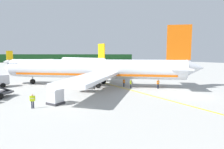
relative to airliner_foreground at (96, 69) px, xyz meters
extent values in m
cube|color=#A8A8A3|center=(8.24, 32.20, -3.49)|extent=(240.00, 320.00, 0.20)
cube|color=#1E5123|center=(8.24, 138.82, -0.12)|extent=(216.00, 6.00, 6.53)
cylinder|color=silver|center=(-0.43, 0.37, 0.11)|extent=(29.71, 26.43, 3.80)
cone|color=silver|center=(-14.95, 12.94, 0.11)|extent=(4.18, 4.30, 3.61)
cone|color=silver|center=(14.39, -12.45, 0.51)|extent=(4.53, 4.54, 3.23)
cube|color=#192333|center=(-13.28, 11.50, 0.96)|extent=(3.93, 4.01, 0.60)
cube|color=silver|center=(-4.90, -7.85, -0.56)|extent=(14.96, 14.44, 0.50)
cylinder|color=slate|center=(-4.47, -4.60, -1.76)|extent=(3.86, 3.76, 2.20)
cube|color=silver|center=(7.06, 5.97, -0.56)|extent=(13.09, 15.87, 0.50)
cylinder|color=slate|center=(3.91, 5.08, -1.76)|extent=(3.86, 3.76, 2.20)
cube|color=#D8590C|center=(12.05, -10.43, 5.26)|extent=(3.56, 3.15, 6.50)
cube|color=silver|center=(12.05, -10.43, 0.51)|extent=(9.23, 9.96, 0.24)
cube|color=#D8590C|center=(-0.43, 0.37, -0.94)|extent=(26.86, 23.93, 0.36)
cylinder|color=black|center=(-10.77, 9.32, -2.84)|extent=(1.06, 0.98, 1.10)
cylinder|color=gray|center=(-10.77, 9.32, -2.04)|extent=(0.20, 0.20, 0.50)
cylinder|color=black|center=(-1.00, -2.58, -2.84)|extent=(1.06, 0.98, 1.10)
cylinder|color=gray|center=(-1.00, -2.58, -2.04)|extent=(0.20, 0.20, 0.50)
cylinder|color=black|center=(2.41, 1.36, -2.84)|extent=(1.06, 0.98, 1.10)
cylinder|color=gray|center=(2.41, 1.36, -2.04)|extent=(0.20, 0.20, 0.50)
cylinder|color=white|center=(17.03, 48.92, -0.20)|extent=(9.89, 32.80, 3.46)
cone|color=white|center=(13.57, 66.05, -0.20)|extent=(3.65, 2.79, 3.29)
cone|color=white|center=(20.57, 31.43, 0.16)|extent=(3.46, 3.44, 2.94)
cube|color=#192333|center=(13.96, 64.08, 0.57)|extent=(3.32, 2.72, 0.55)
cube|color=white|center=(9.24, 45.48, -0.81)|extent=(14.91, 5.73, 0.46)
cylinder|color=slate|center=(11.36, 47.58, -1.90)|extent=(2.54, 3.25, 2.00)
cube|color=white|center=(25.55, 48.78, -0.81)|extent=(15.20, 8.53, 0.46)
cylinder|color=slate|center=(22.78, 49.89, -1.90)|extent=(2.54, 3.25, 2.00)
cube|color=#F2B20C|center=(20.01, 34.20, 4.48)|extent=(1.12, 3.99, 5.92)
cube|color=white|center=(20.01, 34.20, 0.16)|extent=(9.86, 4.73, 0.22)
cube|color=#F2B20C|center=(17.03, 48.92, -1.16)|extent=(9.07, 29.56, 0.33)
cylinder|color=black|center=(14.56, 61.12, -2.89)|extent=(0.51, 1.04, 1.00)
cylinder|color=gray|center=(14.56, 61.12, -2.16)|extent=(0.18, 0.18, 0.46)
cylinder|color=black|center=(14.98, 47.11, -2.89)|extent=(0.51, 1.04, 1.00)
cylinder|color=gray|center=(14.98, 47.11, -2.16)|extent=(0.18, 0.18, 0.46)
cylinder|color=black|center=(19.62, 48.05, -2.89)|extent=(0.51, 1.04, 1.00)
cylinder|color=gray|center=(19.62, 48.05, -2.16)|extent=(0.18, 0.18, 0.46)
cylinder|color=white|center=(-0.72, 74.88, -0.97)|extent=(24.58, 9.59, 2.62)
cone|color=white|center=(11.99, 78.65, -0.97)|extent=(2.30, 2.86, 2.49)
cone|color=white|center=(-13.70, 71.03, -0.70)|extent=(2.75, 2.77, 2.23)
cube|color=#192333|center=(10.53, 78.22, -0.38)|extent=(2.22, 2.61, 0.41)
cube|color=white|center=(-3.84, 80.54, -1.43)|extent=(5.28, 11.47, 0.35)
cylinder|color=slate|center=(-2.11, 79.08, -2.26)|extent=(2.55, 2.09, 1.52)
cube|color=white|center=(-0.25, 68.43, -1.43)|extent=(7.30, 11.48, 0.35)
cylinder|color=slate|center=(0.40, 70.60, -2.26)|extent=(2.55, 2.09, 1.52)
cube|color=#F2B20C|center=(-11.65, 71.63, 2.58)|extent=(2.98, 1.10, 4.49)
cube|color=white|center=(-11.65, 71.63, -0.70)|extent=(4.16, 7.52, 0.17)
cube|color=#F2B20C|center=(-0.72, 74.88, -1.69)|extent=(22.16, 8.76, 0.25)
cylinder|color=black|center=(8.34, 77.57, -3.01)|extent=(0.80, 0.45, 0.76)
cylinder|color=gray|center=(8.34, 77.57, -2.46)|extent=(0.14, 0.14, 0.35)
cylinder|color=black|center=(-2.23, 76.31, -3.01)|extent=(0.80, 0.45, 0.76)
cylinder|color=gray|center=(-2.23, 76.31, -2.46)|extent=(0.14, 0.14, 0.35)
cylinder|color=black|center=(-1.20, 72.86, -3.01)|extent=(0.80, 0.45, 0.76)
cylinder|color=gray|center=(-1.20, 72.86, -2.46)|extent=(0.14, 0.14, 0.35)
cylinder|color=silver|center=(31.26, 159.06, -1.47)|extent=(19.90, 3.40, 2.09)
cone|color=silver|center=(20.73, 159.76, -1.47)|extent=(1.45, 2.07, 1.99)
cone|color=silver|center=(42.02, 158.35, -1.25)|extent=(1.87, 1.89, 1.78)
cube|color=#192333|center=(21.93, 159.68, -1.00)|extent=(1.44, 1.86, 0.33)
cube|color=silver|center=(32.03, 153.97, -1.83)|extent=(4.10, 9.12, 0.27)
cylinder|color=slate|center=(31.14, 155.54, -2.49)|extent=(1.84, 1.32, 1.21)
cube|color=silver|center=(32.69, 164.00, -1.83)|extent=(2.97, 8.89, 0.27)
cylinder|color=slate|center=(31.61, 162.57, -2.49)|extent=(1.84, 1.32, 1.21)
cube|color=#19723F|center=(40.32, 158.46, 1.37)|extent=(2.43, 0.36, 3.57)
cube|color=silver|center=(40.32, 158.46, -1.25)|extent=(2.14, 5.82, 0.13)
cube|color=#19723F|center=(31.26, 159.06, -2.04)|extent=(17.91, 3.16, 0.20)
cylinder|color=black|center=(23.76, 159.56, -3.09)|extent=(0.62, 0.23, 0.61)
cylinder|color=gray|center=(23.76, 159.56, -2.65)|extent=(0.11, 0.11, 0.28)
cylinder|color=black|center=(31.99, 157.58, -3.09)|extent=(0.62, 0.23, 0.61)
cylinder|color=gray|center=(31.99, 157.58, -2.65)|extent=(0.11, 0.11, 0.28)
cylinder|color=black|center=(32.18, 160.43, -3.09)|extent=(0.62, 0.23, 0.61)
cylinder|color=gray|center=(32.18, 160.43, -2.65)|extent=(0.11, 0.11, 0.28)
cylinder|color=black|center=(-16.97, -3.00, -2.94)|extent=(0.87, 0.80, 0.90)
cube|color=silver|center=(-16.31, 9.02, -1.89)|extent=(2.24, 2.54, 1.80)
cube|color=#192333|center=(-15.49, 9.20, -1.53)|extent=(0.48, 1.82, 0.94)
cylinder|color=black|center=(-16.85, 10.02, -2.94)|extent=(0.94, 0.47, 0.90)
cylinder|color=black|center=(-16.37, 7.88, -2.94)|extent=(0.94, 0.47, 0.90)
cube|color=#333338|center=(-10.92, -9.61, -3.24)|extent=(2.35, 2.35, 0.30)
cube|color=silver|center=(-10.92, -9.61, -2.25)|extent=(2.08, 2.08, 1.67)
cube|color=silver|center=(-11.40, -9.86, -1.57)|extent=(1.27, 1.68, 0.56)
cylinder|color=#191E33|center=(4.03, -4.11, -2.99)|extent=(0.14, 0.14, 0.80)
cylinder|color=#191E33|center=(4.01, -3.93, -2.99)|extent=(0.14, 0.14, 0.80)
cube|color=orange|center=(4.02, -4.02, -2.29)|extent=(0.26, 0.46, 0.60)
cube|color=silver|center=(4.02, -4.02, -2.26)|extent=(0.27, 0.47, 0.06)
sphere|color=tan|center=(4.02, -4.02, -1.88)|extent=(0.22, 0.22, 0.22)
cylinder|color=orange|center=(4.04, -4.29, -2.26)|extent=(0.09, 0.09, 0.57)
cylinder|color=orange|center=(4.00, -3.75, -2.26)|extent=(0.09, 0.09, 0.57)
cylinder|color=#191E33|center=(8.25, -8.98, -2.96)|extent=(0.14, 0.14, 0.86)
cylinder|color=#191E33|center=(8.43, -8.99, -2.96)|extent=(0.14, 0.14, 0.86)
cube|color=orange|center=(8.34, -8.99, -2.21)|extent=(0.45, 0.23, 0.64)
cube|color=silver|center=(8.34, -8.99, -2.18)|extent=(0.46, 0.24, 0.06)
sphere|color=tan|center=(8.34, -8.99, -1.78)|extent=(0.23, 0.23, 0.23)
cylinder|color=orange|center=(8.07, -8.98, -2.18)|extent=(0.09, 0.09, 0.61)
cylinder|color=orange|center=(8.61, -9.00, -2.18)|extent=(0.09, 0.09, 0.61)
cylinder|color=#191E33|center=(4.31, -5.89, -2.98)|extent=(0.14, 0.14, 0.83)
cylinder|color=#191E33|center=(4.17, -6.00, -2.98)|extent=(0.14, 0.14, 0.83)
cube|color=#CCE519|center=(4.24, -5.95, -2.25)|extent=(0.48, 0.44, 0.62)
cube|color=silver|center=(4.24, -5.95, -2.22)|extent=(0.50, 0.45, 0.06)
sphere|color=tan|center=(4.24, -5.95, -1.83)|extent=(0.22, 0.22, 0.22)
cylinder|color=#CCE519|center=(4.45, -5.79, -2.22)|extent=(0.09, 0.09, 0.59)
cylinder|color=#CCE519|center=(4.02, -6.11, -2.22)|extent=(0.09, 0.09, 0.59)
cylinder|color=#191E33|center=(-13.85, -10.08, -2.95)|extent=(0.14, 0.14, 0.87)
cylinder|color=#191E33|center=(-13.68, -10.13, -2.95)|extent=(0.14, 0.14, 0.87)
cube|color=#CCE519|center=(-13.77, -10.11, -2.19)|extent=(0.48, 0.32, 0.65)
cube|color=silver|center=(-13.77, -10.11, -2.16)|extent=(0.49, 0.34, 0.06)
sphere|color=tan|center=(-13.77, -10.11, -1.75)|extent=(0.24, 0.24, 0.24)
cylinder|color=#CCE519|center=(-14.03, -10.04, -2.16)|extent=(0.09, 0.09, 0.62)
cylinder|color=#CCE519|center=(-13.50, -10.18, -2.16)|extent=(0.09, 0.09, 0.62)
cube|color=yellow|center=(3.10, -4.63, -3.39)|extent=(0.30, 60.00, 0.01)
camera|label=1|loc=(-17.06, -33.20, 3.03)|focal=29.38mm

